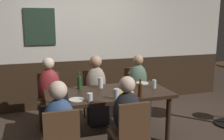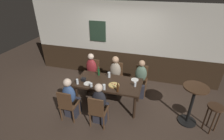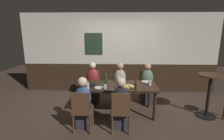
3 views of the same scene
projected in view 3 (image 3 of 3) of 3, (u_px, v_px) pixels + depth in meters
The scene contains 25 objects.
ground_plane at pixel (120, 113), 4.39m from camera, with size 12.00×12.00×0.00m, color #423328.
wall_back at pixel (119, 53), 5.70m from camera, with size 6.40×0.13×2.60m.
dining_table at pixel (120, 88), 4.24m from camera, with size 1.77×0.86×0.74m.
chair_mid_near at pixel (121, 110), 3.45m from camera, with size 0.40×0.40×0.88m.
chair_left_far at pixel (94, 84), 5.13m from camera, with size 0.40×0.40×0.88m.
chair_right_far at pixel (146, 84), 5.08m from camera, with size 0.40×0.40×0.88m.
chair_mid_far at pixel (120, 84), 5.10m from camera, with size 0.40×0.40×0.88m.
chair_left_near at pixel (82, 109), 3.48m from camera, with size 0.40×0.40×0.88m.
person_mid_near at pixel (121, 107), 3.62m from camera, with size 0.34×0.37×1.13m.
person_left_far at pixel (93, 86), 4.97m from camera, with size 0.34×0.37×1.17m.
person_right_far at pixel (147, 87), 4.93m from camera, with size 0.34×0.37×1.15m.
person_mid_far at pixel (120, 86), 4.95m from camera, with size 0.34×0.37×1.17m.
person_left_near at pixel (84, 106), 3.64m from camera, with size 0.34×0.37×1.13m.
pizza at pixel (128, 86), 4.10m from camera, with size 0.29×0.29×0.03m.
beer_glass_half at pixel (150, 83), 4.18m from camera, with size 0.06×0.06×0.13m.
tumbler_short at pixel (105, 87), 3.89m from camera, with size 0.07×0.07×0.11m.
pint_glass_stout at pixel (120, 87), 3.87m from camera, with size 0.07×0.07×0.14m.
highball_clear at pixel (118, 80), 4.45m from camera, with size 0.08×0.08×0.16m.
tumbler_water at pixel (88, 86), 3.93m from camera, with size 0.06×0.06×0.14m.
beer_bottle_green at pixel (106, 78), 4.48m from camera, with size 0.06×0.06×0.26m.
beer_bottle_brown at pixel (136, 86), 3.86m from camera, with size 0.06×0.06×0.24m.
plate_white_large at pixel (146, 82), 4.49m from camera, with size 0.21×0.21×0.01m, color white.
plate_white_small at pixel (99, 88), 4.01m from camera, with size 0.20×0.20×0.01m, color white.
condiment_caddy at pixel (93, 85), 4.11m from camera, with size 0.11×0.09×0.09m, color black.
side_bar_table at pixel (209, 92), 4.07m from camera, with size 0.56×0.56×1.05m.
Camera 3 is at (-0.07, -4.04, 2.05)m, focal length 27.60 mm.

